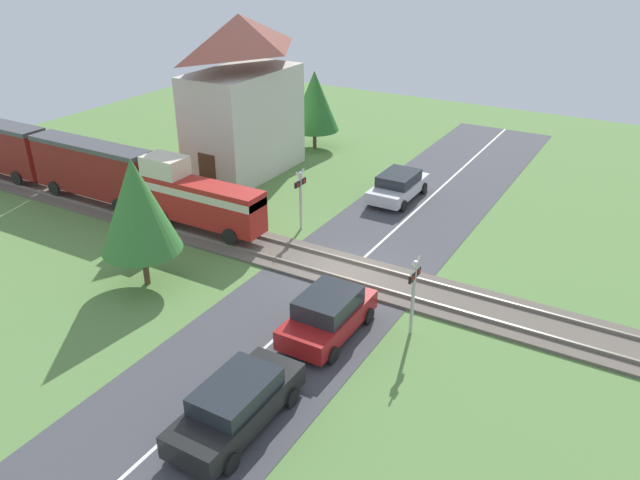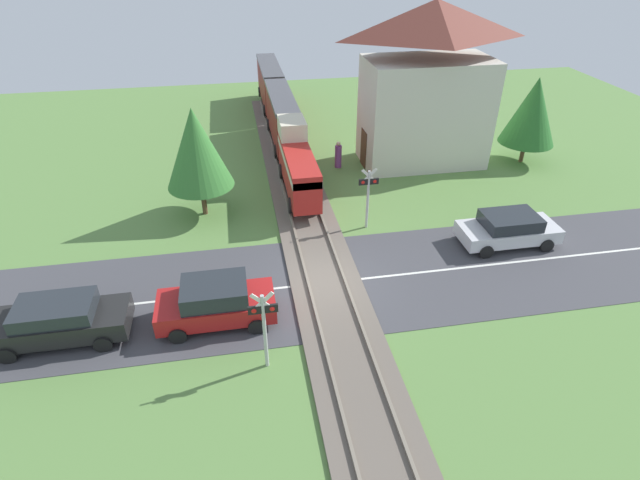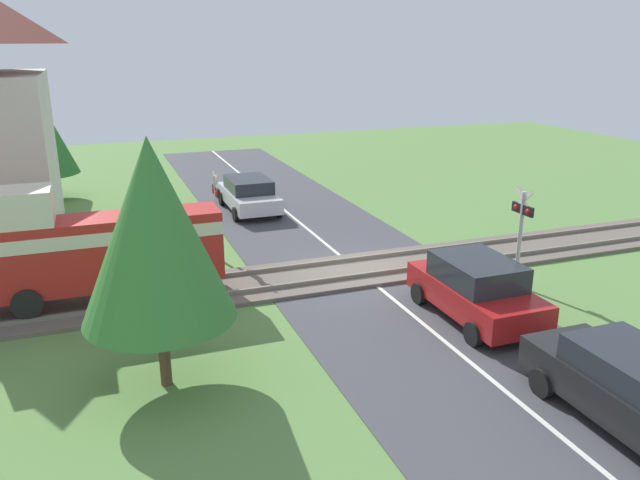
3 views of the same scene
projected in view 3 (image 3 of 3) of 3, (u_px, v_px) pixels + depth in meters
name	position (u px, v px, depth m)	size (l,w,h in m)	color
ground_plane	(359.00, 272.00, 19.63)	(60.00, 60.00, 0.00)	#5B8442
road_surface	(359.00, 272.00, 19.63)	(48.00, 6.40, 0.02)	#424247
track_bed	(359.00, 270.00, 19.61)	(2.80, 48.00, 0.24)	#665B51
car_near_crossing	(476.00, 288.00, 16.11)	(4.08, 2.01, 1.63)	#A81919
car_far_side	(249.00, 194.00, 26.40)	(4.26, 1.98, 1.44)	silver
car_behind_queue	(636.00, 390.00, 11.49)	(4.53, 1.92, 1.52)	black
crossing_signal_west_approach	(521.00, 224.00, 17.97)	(0.90, 0.18, 2.97)	#B7B7B7
crossing_signal_east_approach	(217.00, 204.00, 20.14)	(0.90, 0.18, 2.97)	#B7B7B7
tree_by_station	(39.00, 132.00, 27.69)	(3.11, 3.11, 4.94)	brown
tree_roadside_hedge	(154.00, 231.00, 12.20)	(3.10, 3.10, 5.26)	brown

